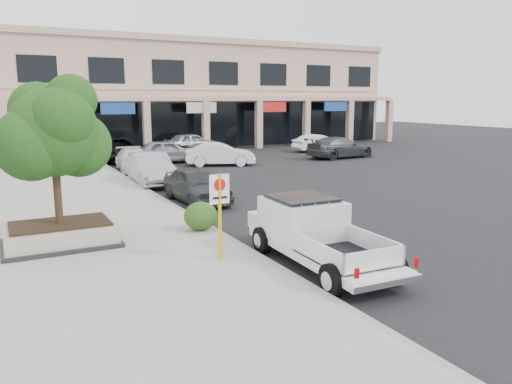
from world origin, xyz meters
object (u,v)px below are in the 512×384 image
at_px(planter_tree, 58,132).
at_px(curb_car_d, 119,149).
at_px(curb_car_b, 151,168).
at_px(lot_car_a, 167,151).
at_px(planter, 61,234).
at_px(curb_car_a, 197,185).
at_px(curb_car_c, 133,160).
at_px(lot_car_f, 318,143).
at_px(pickup_truck, 321,235).
at_px(lot_car_b, 220,154).
at_px(lot_car_c, 340,147).
at_px(no_parking_sign, 220,205).
at_px(lot_car_d, 168,151).
at_px(lot_car_e, 191,143).

height_order(planter_tree, curb_car_d, planter_tree).
distance_m(curb_car_b, lot_car_a, 8.60).
bearing_deg(planter, curb_car_a, 37.83).
relative_size(planter, curb_car_c, 0.70).
distance_m(lot_car_a, lot_car_f, 13.38).
bearing_deg(curb_car_d, curb_car_a, -90.84).
bearing_deg(pickup_truck, curb_car_b, 93.41).
relative_size(lot_car_b, lot_car_c, 0.83).
height_order(planter, lot_car_b, lot_car_b).
bearing_deg(planter, curb_car_d, 73.08).
height_order(curb_car_c, curb_car_d, curb_car_d).
relative_size(pickup_truck, curb_car_a, 1.24).
bearing_deg(no_parking_sign, lot_car_c, 45.85).
height_order(no_parking_sign, lot_car_f, no_parking_sign).
height_order(pickup_truck, curb_car_a, pickup_truck).
bearing_deg(no_parking_sign, curb_car_a, 73.38).
bearing_deg(no_parking_sign, curb_car_b, 81.79).
xyz_separation_m(lot_car_d, lot_car_e, (3.37, 4.34, 0.10)).
relative_size(curb_car_a, lot_car_e, 0.95).
relative_size(planter, lot_car_b, 0.71).
bearing_deg(curb_car_c, lot_car_a, 47.79).
height_order(curb_car_c, lot_car_a, lot_car_a).
height_order(curb_car_b, curb_car_d, curb_car_d).
bearing_deg(planter, planter_tree, 48.97).
distance_m(no_parking_sign, lot_car_a, 21.91).
bearing_deg(lot_car_e, curb_car_a, 150.07).
bearing_deg(planter_tree, planter, -131.03).
bearing_deg(curb_car_d, lot_car_b, -45.64).
height_order(planter, curb_car_c, curb_car_c).
height_order(planter, lot_car_f, lot_car_f).
bearing_deg(planter, curb_car_c, 68.76).
bearing_deg(lot_car_e, curb_car_b, 141.68).
bearing_deg(lot_car_e, lot_car_c, -146.68).
xyz_separation_m(pickup_truck, lot_car_f, (16.35, 23.92, -0.16)).
height_order(curb_car_b, curb_car_c, curb_car_b).
distance_m(pickup_truck, lot_car_f, 28.97).
relative_size(curb_car_c, curb_car_d, 0.78).
height_order(lot_car_c, lot_car_f, lot_car_c).
bearing_deg(lot_car_d, pickup_truck, 154.77).
bearing_deg(lot_car_e, curb_car_d, 105.57).
bearing_deg(curb_car_a, curb_car_d, 87.34).
bearing_deg(lot_car_f, lot_car_e, 64.26).
height_order(planter, planter_tree, planter_tree).
relative_size(curb_car_b, lot_car_d, 0.99).
relative_size(lot_car_a, lot_car_b, 1.03).
distance_m(curb_car_a, lot_car_e, 20.06).
bearing_deg(lot_car_e, planter_tree, 141.43).
height_order(planter_tree, lot_car_e, planter_tree).
bearing_deg(pickup_truck, lot_car_f, 57.65).
bearing_deg(curb_car_c, lot_car_e, 56.63).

